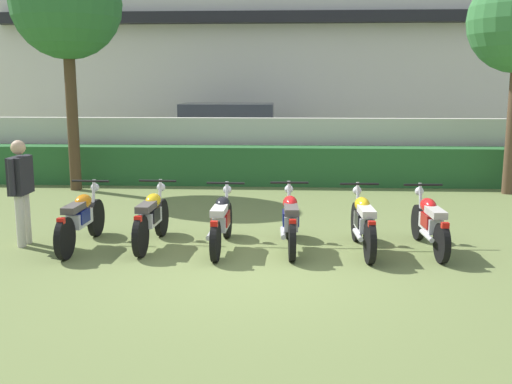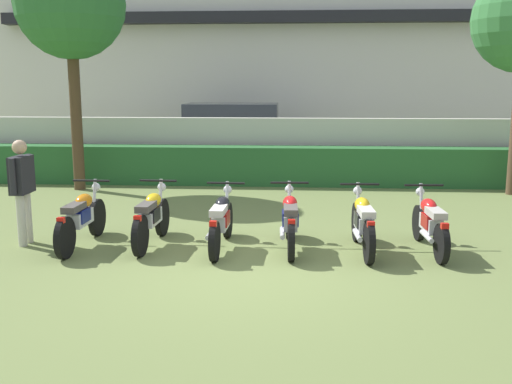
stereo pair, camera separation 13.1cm
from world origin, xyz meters
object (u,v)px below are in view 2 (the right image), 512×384
(motorcycle_in_row_5, at_px, (430,223))
(inspector_person, at_px, (22,183))
(tree_near_inspector, at_px, (70,5))
(motorcycle_in_row_2, at_px, (221,220))
(motorcycle_in_row_3, at_px, (290,220))
(motorcycle_in_row_0, at_px, (81,218))
(motorcycle_in_row_1, at_px, (151,217))
(motorcycle_in_row_4, at_px, (363,222))
(parked_car, at_px, (237,136))

(motorcycle_in_row_5, height_order, inspector_person, inspector_person)
(tree_near_inspector, bearing_deg, motorcycle_in_row_2, -50.73)
(tree_near_inspector, xyz_separation_m, motorcycle_in_row_3, (5.03, -4.84, -3.75))
(motorcycle_in_row_2, relative_size, motorcycle_in_row_3, 1.02)
(tree_near_inspector, distance_m, motorcycle_in_row_0, 6.44)
(motorcycle_in_row_3, xyz_separation_m, inspector_person, (-4.12, -0.01, 0.52))
(tree_near_inspector, relative_size, motorcycle_in_row_0, 2.83)
(motorcycle_in_row_1, distance_m, motorcycle_in_row_3, 2.14)
(tree_near_inspector, height_order, inspector_person, tree_near_inspector)
(motorcycle_in_row_5, bearing_deg, motorcycle_in_row_4, 93.31)
(parked_car, height_order, motorcycle_in_row_3, parked_car)
(parked_car, relative_size, motorcycle_in_row_0, 2.33)
(motorcycle_in_row_1, xyz_separation_m, motorcycle_in_row_5, (4.22, -0.04, -0.01))
(parked_car, relative_size, inspector_person, 2.76)
(tree_near_inspector, bearing_deg, inspector_person, -79.36)
(tree_near_inspector, height_order, motorcycle_in_row_0, tree_near_inspector)
(parked_car, distance_m, motorcycle_in_row_5, 9.63)
(inspector_person, bearing_deg, motorcycle_in_row_3, 0.09)
(motorcycle_in_row_1, relative_size, motorcycle_in_row_5, 0.99)
(tree_near_inspector, bearing_deg, motorcycle_in_row_5, -34.12)
(motorcycle_in_row_0, bearing_deg, inspector_person, 87.47)
(motorcycle_in_row_3, xyz_separation_m, motorcycle_in_row_4, (1.08, -0.09, 0.00))
(motorcycle_in_row_1, distance_m, motorcycle_in_row_5, 4.22)
(motorcycle_in_row_0, height_order, inspector_person, inspector_person)
(tree_near_inspector, distance_m, inspector_person, 5.90)
(motorcycle_in_row_0, bearing_deg, motorcycle_in_row_4, -89.10)
(tree_near_inspector, relative_size, motorcycle_in_row_3, 2.93)
(inspector_person, bearing_deg, motorcycle_in_row_2, -0.77)
(motorcycle_in_row_0, relative_size, motorcycle_in_row_5, 1.05)
(parked_car, xyz_separation_m, inspector_person, (-2.44, -8.87, 0.03))
(parked_car, xyz_separation_m, motorcycle_in_row_5, (3.76, -8.85, -0.50))
(motorcycle_in_row_2, bearing_deg, tree_near_inspector, 40.73)
(parked_car, relative_size, motorcycle_in_row_1, 2.46)
(tree_near_inspector, distance_m, motorcycle_in_row_4, 8.70)
(motorcycle_in_row_2, bearing_deg, motorcycle_in_row_4, -89.58)
(tree_near_inspector, height_order, motorcycle_in_row_1, tree_near_inspector)
(motorcycle_in_row_2, bearing_deg, parked_car, 5.57)
(motorcycle_in_row_3, bearing_deg, tree_near_inspector, 43.94)
(motorcycle_in_row_2, relative_size, motorcycle_in_row_4, 1.04)
(motorcycle_in_row_3, bearing_deg, motorcycle_in_row_4, -96.78)
(motorcycle_in_row_1, xyz_separation_m, motorcycle_in_row_4, (3.22, -0.15, 0.00))
(motorcycle_in_row_4, bearing_deg, motorcycle_in_row_5, -86.43)
(motorcycle_in_row_2, relative_size, inspector_person, 1.17)
(motorcycle_in_row_1, relative_size, inspector_person, 1.12)
(motorcycle_in_row_3, bearing_deg, parked_car, 8.53)
(motorcycle_in_row_4, xyz_separation_m, inspector_person, (-5.20, 0.08, 0.51))
(motorcycle_in_row_0, bearing_deg, motorcycle_in_row_3, -87.63)
(tree_near_inspector, height_order, motorcycle_in_row_2, tree_near_inspector)
(motorcycle_in_row_4, relative_size, motorcycle_in_row_5, 1.00)
(motorcycle_in_row_5, bearing_deg, parked_car, 20.48)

